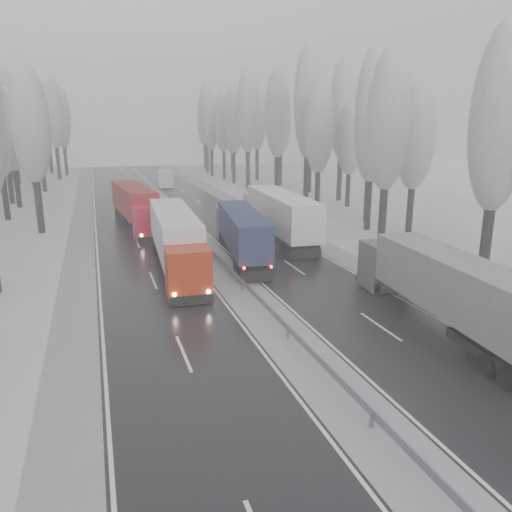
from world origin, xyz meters
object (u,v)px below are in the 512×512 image
truck_red_red (136,204)px  box_truck_distant (165,178)px  truck_blue_box (240,230)px  truck_red_white (176,237)px  truck_grey_tarp (445,286)px  truck_cream_box (278,213)px

truck_red_red → box_truck_distant: bearing=72.4°
truck_red_red → truck_blue_box: bearing=-70.2°
box_truck_distant → truck_red_white: (-6.65, -53.54, 1.03)m
truck_red_red → truck_red_white: bearing=-90.4°
truck_grey_tarp → box_truck_distant: size_ratio=2.01×
truck_blue_box → truck_red_white: size_ratio=0.92×
truck_grey_tarp → truck_blue_box: size_ratio=1.03×
truck_grey_tarp → truck_blue_box: 18.41m
truck_red_red → truck_cream_box: bearing=-46.0°
box_truck_distant → truck_red_red: size_ratio=0.47×
truck_blue_box → truck_cream_box: (4.95, 4.70, 0.34)m
truck_red_white → truck_red_red: (-1.41, 17.25, -0.01)m
truck_blue_box → truck_red_red: size_ratio=0.92×
truck_red_white → box_truck_distant: bearing=86.0°
truck_blue_box → box_truck_distant: (1.10, 51.31, -0.83)m
truck_cream_box → box_truck_distant: (-3.85, 46.61, -1.17)m
truck_cream_box → truck_red_red: size_ratio=1.06×
truck_grey_tarp → truck_cream_box: truck_cream_box is taller
truck_red_white → truck_cream_box: bearing=36.6°
truck_blue_box → truck_red_red: bearing=122.7°
truck_blue_box → truck_cream_box: 6.83m
truck_cream_box → truck_red_red: 15.75m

